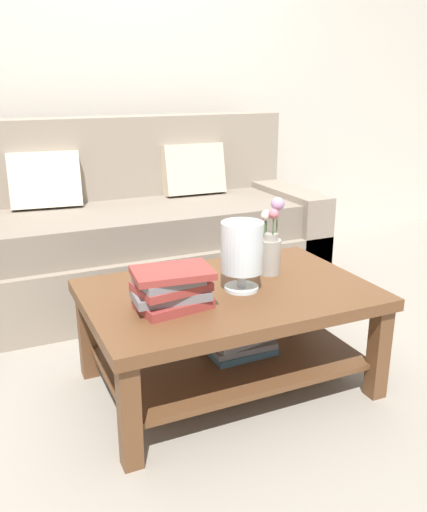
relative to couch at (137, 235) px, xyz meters
name	(u,v)px	position (x,y,z in m)	size (l,w,h in m)	color
ground_plane	(214,352)	(0.10, -0.94, -0.36)	(10.00, 10.00, 0.00)	gray
back_wall	(113,68)	(0.10, 0.71, 0.99)	(6.40, 0.12, 2.70)	beige
couch	(137,235)	(0.00, 0.00, 0.00)	(2.19, 0.90, 1.06)	gray
coffee_table	(229,317)	(0.03, -1.24, -0.04)	(1.18, 0.78, 0.45)	brown
book_stack_main	(172,288)	(-0.25, -1.32, 0.17)	(0.31, 0.23, 0.16)	#993833
glass_hurricane_vase	(242,250)	(0.07, -1.26, 0.26)	(0.17, 0.17, 0.29)	silver
flower_pitcher	(270,245)	(0.28, -1.14, 0.22)	(0.11, 0.11, 0.35)	#9E998E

